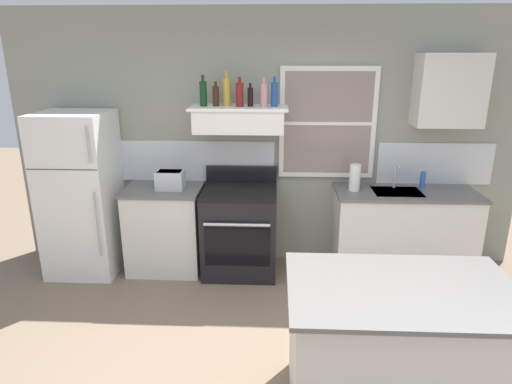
% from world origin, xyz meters
% --- Properties ---
extents(back_wall, '(5.40, 0.11, 2.70)m').
position_xyz_m(back_wall, '(0.03, 2.23, 1.35)').
color(back_wall, gray).
rests_on(back_wall, ground_plane).
extents(refrigerator, '(0.70, 0.72, 1.69)m').
position_xyz_m(refrigerator, '(-1.90, 1.84, 0.85)').
color(refrigerator, white).
rests_on(refrigerator, ground_plane).
extents(counter_left_of_stove, '(0.79, 0.63, 0.91)m').
position_xyz_m(counter_left_of_stove, '(-1.05, 1.90, 0.46)').
color(counter_left_of_stove, silver).
rests_on(counter_left_of_stove, ground_plane).
extents(toaster, '(0.30, 0.20, 0.19)m').
position_xyz_m(toaster, '(-0.96, 1.87, 1.01)').
color(toaster, silver).
rests_on(toaster, counter_left_of_stove).
extents(stove_range, '(0.76, 0.69, 1.09)m').
position_xyz_m(stove_range, '(-0.25, 1.86, 0.46)').
color(stove_range, black).
rests_on(stove_range, ground_plane).
extents(range_hood_shelf, '(0.96, 0.52, 0.24)m').
position_xyz_m(range_hood_shelf, '(-0.25, 1.96, 1.62)').
color(range_hood_shelf, white).
extents(bottle_dark_green_wine, '(0.07, 0.07, 0.30)m').
position_xyz_m(bottle_dark_green_wine, '(-0.60, 1.96, 1.87)').
color(bottle_dark_green_wine, '#143819').
rests_on(bottle_dark_green_wine, range_hood_shelf).
extents(bottle_brown_stout, '(0.06, 0.06, 0.24)m').
position_xyz_m(bottle_brown_stout, '(-0.48, 1.95, 1.85)').
color(bottle_brown_stout, '#381E0F').
rests_on(bottle_brown_stout, range_hood_shelf).
extents(bottle_champagne_gold_foil, '(0.08, 0.08, 0.33)m').
position_xyz_m(bottle_champagne_gold_foil, '(-0.37, 1.99, 1.88)').
color(bottle_champagne_gold_foil, '#B29333').
rests_on(bottle_champagne_gold_foil, range_hood_shelf).
extents(bottle_red_label_wine, '(0.07, 0.07, 0.28)m').
position_xyz_m(bottle_red_label_wine, '(-0.24, 1.93, 1.86)').
color(bottle_red_label_wine, maroon).
rests_on(bottle_red_label_wine, range_hood_shelf).
extents(bottle_balsamic_dark, '(0.06, 0.06, 0.23)m').
position_xyz_m(bottle_balsamic_dark, '(-0.14, 1.95, 1.84)').
color(bottle_balsamic_dark, black).
rests_on(bottle_balsamic_dark, range_hood_shelf).
extents(bottle_rose_pink, '(0.07, 0.07, 0.28)m').
position_xyz_m(bottle_rose_pink, '(-0.01, 1.91, 1.86)').
color(bottle_rose_pink, '#C67F84').
rests_on(bottle_rose_pink, range_hood_shelf).
extents(bottle_blue_liqueur, '(0.07, 0.07, 0.29)m').
position_xyz_m(bottle_blue_liqueur, '(0.09, 1.94, 1.87)').
color(bottle_blue_liqueur, '#1E478C').
rests_on(bottle_blue_liqueur, range_hood_shelf).
extents(counter_right_with_sink, '(1.43, 0.63, 0.91)m').
position_xyz_m(counter_right_with_sink, '(1.45, 1.90, 0.46)').
color(counter_right_with_sink, silver).
rests_on(counter_right_with_sink, ground_plane).
extents(sink_faucet, '(0.03, 0.17, 0.28)m').
position_xyz_m(sink_faucet, '(1.35, 2.00, 1.08)').
color(sink_faucet, silver).
rests_on(sink_faucet, counter_right_with_sink).
extents(paper_towel_roll, '(0.11, 0.11, 0.27)m').
position_xyz_m(paper_towel_roll, '(0.92, 1.90, 1.04)').
color(paper_towel_roll, white).
rests_on(paper_towel_roll, counter_right_with_sink).
extents(dish_soap_bottle, '(0.06, 0.06, 0.18)m').
position_xyz_m(dish_soap_bottle, '(1.63, 2.00, 1.00)').
color(dish_soap_bottle, blue).
rests_on(dish_soap_bottle, counter_right_with_sink).
extents(kitchen_island, '(1.40, 0.90, 0.91)m').
position_xyz_m(kitchen_island, '(0.90, -0.05, 0.46)').
color(kitchen_island, silver).
rests_on(kitchen_island, ground_plane).
extents(upper_cabinet_right, '(0.64, 0.32, 0.70)m').
position_xyz_m(upper_cabinet_right, '(1.80, 2.04, 1.90)').
color(upper_cabinet_right, silver).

